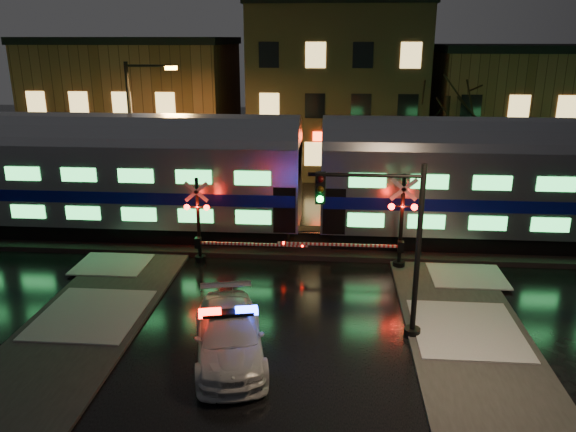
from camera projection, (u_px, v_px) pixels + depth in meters
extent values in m
plane|color=black|center=(282.00, 288.00, 22.20)|extent=(120.00, 120.00, 0.00)
cube|color=black|center=(292.00, 241.00, 26.92)|extent=(90.00, 4.20, 0.24)
cube|color=#2D2D2D|center=(50.00, 362.00, 17.00)|extent=(4.00, 20.00, 0.12)
cube|color=#2D2D2D|center=(489.00, 383.00, 15.98)|extent=(4.00, 20.00, 0.12)
cube|color=brown|center=(139.00, 106.00, 42.75)|extent=(14.00, 10.00, 9.00)
cube|color=brown|center=(337.00, 90.00, 41.67)|extent=(12.00, 11.00, 11.50)
cube|color=brown|center=(516.00, 113.00, 40.63)|extent=(12.00, 10.00, 8.50)
cube|color=black|center=(48.00, 225.00, 27.71)|extent=(24.00, 2.40, 0.80)
cube|color=#B7BAC1|center=(41.00, 179.00, 27.01)|extent=(25.00, 3.05, 3.80)
cube|color=navy|center=(43.00, 187.00, 27.13)|extent=(24.75, 3.09, 0.55)
cube|color=#43FE6D|center=(28.00, 212.00, 25.88)|extent=(21.00, 0.05, 0.62)
cube|color=#43FE6D|center=(22.00, 174.00, 25.34)|extent=(21.00, 0.05, 0.62)
cylinder|color=#B7BAC1|center=(37.00, 144.00, 26.50)|extent=(25.00, 3.05, 3.05)
imported|color=silver|center=(229.00, 336.00, 17.18)|extent=(3.15, 5.42, 1.48)
cube|color=black|center=(228.00, 313.00, 16.94)|extent=(1.59, 0.73, 0.10)
cube|color=#FF0C05|center=(210.00, 313.00, 16.86)|extent=(0.74, 0.49, 0.17)
cube|color=#1426FF|center=(247.00, 311.00, 17.01)|extent=(0.74, 0.49, 0.17)
cylinder|color=black|center=(399.00, 265.00, 24.06)|extent=(0.52, 0.52, 0.31)
cylinder|color=black|center=(401.00, 222.00, 23.47)|extent=(0.17, 0.17, 4.16)
sphere|color=#FF0C05|center=(391.00, 207.00, 23.12)|extent=(0.27, 0.27, 0.27)
sphere|color=#FF0C05|center=(414.00, 207.00, 23.05)|extent=(0.27, 0.27, 0.27)
cube|color=white|center=(339.00, 245.00, 23.74)|extent=(5.20, 0.10, 0.10)
cube|color=black|center=(401.00, 247.00, 23.54)|extent=(0.25, 0.30, 0.45)
cylinder|color=black|center=(200.00, 259.00, 24.74)|extent=(0.48, 0.48, 0.29)
cylinder|color=black|center=(198.00, 221.00, 24.21)|extent=(0.15, 0.15, 3.81)
sphere|color=#FF0C05|center=(187.00, 207.00, 23.87)|extent=(0.25, 0.25, 0.25)
sphere|color=#FF0C05|center=(207.00, 208.00, 23.80)|extent=(0.25, 0.25, 0.25)
cube|color=white|center=(253.00, 244.00, 24.06)|extent=(4.76, 0.10, 0.10)
cube|color=black|center=(198.00, 243.00, 24.24)|extent=(0.25, 0.30, 0.45)
cylinder|color=black|center=(412.00, 332.00, 18.57)|extent=(0.54, 0.54, 0.29)
cylinder|color=black|center=(418.00, 254.00, 17.73)|extent=(0.18, 0.18, 5.84)
cylinder|color=black|center=(365.00, 175.00, 17.10)|extent=(3.50, 0.12, 0.12)
cube|color=black|center=(320.00, 188.00, 17.18)|extent=(0.31, 0.27, 0.97)
sphere|color=#0CFF3F|center=(320.00, 199.00, 17.12)|extent=(0.21, 0.21, 0.21)
cylinder|color=black|center=(132.00, 141.00, 30.20)|extent=(0.21, 0.21, 8.28)
cylinder|color=black|center=(149.00, 66.00, 28.91)|extent=(2.48, 0.12, 0.12)
cube|color=orange|center=(171.00, 68.00, 28.85)|extent=(0.57, 0.29, 0.19)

